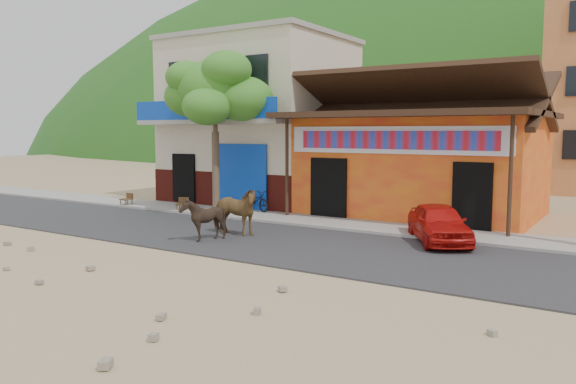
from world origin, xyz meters
name	(u,v)px	position (x,y,z in m)	size (l,w,h in m)	color
ground	(209,258)	(0.00, 0.00, 0.00)	(120.00, 120.00, 0.00)	#9E825B
road	(266,241)	(0.00, 2.50, 0.02)	(60.00, 5.00, 0.04)	#28282B
sidewalk	(325,223)	(0.00, 6.00, 0.06)	(60.00, 2.00, 0.12)	gray
dance_club	(424,167)	(2.00, 10.00, 1.80)	(8.00, 6.00, 3.60)	orange
cafe_building	(261,123)	(-5.50, 10.00, 3.50)	(7.00, 6.00, 7.00)	beige
hillside	(569,62)	(0.00, 70.00, 12.00)	(100.00, 40.00, 24.00)	#194C14
tree	(215,132)	(-4.60, 5.80, 3.12)	(3.00, 3.00, 6.00)	#2D721E
cow_tan	(234,211)	(-1.27, 2.62, 0.76)	(0.77, 1.70, 1.43)	brown
cow_dark	(203,219)	(-1.46, 1.46, 0.66)	(1.00, 1.13, 1.24)	black
red_car	(439,223)	(4.26, 4.80, 0.59)	(1.30, 3.23, 1.10)	red
scooter	(256,201)	(-3.40, 6.68, 0.52)	(0.53, 1.52, 0.80)	black
cafe_chair_left	(126,194)	(-9.00, 5.30, 0.56)	(0.41, 0.41, 0.88)	#502E1A
cafe_chair_right	(182,198)	(-6.00, 5.43, 0.56)	(0.41, 0.41, 0.87)	#4D2F19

